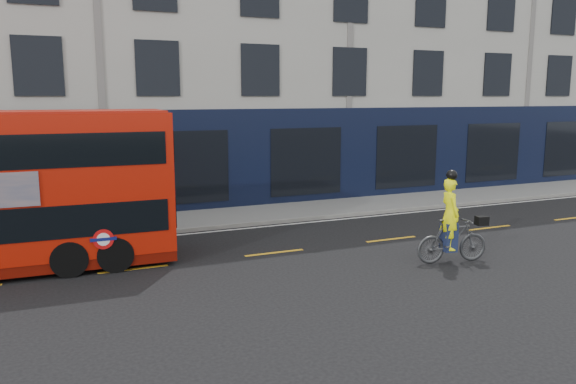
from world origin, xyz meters
TOP-DOWN VIEW (x-y plane):
  - ground at (0.00, 0.00)m, footprint 120.00×120.00m
  - pavement at (0.00, 6.50)m, footprint 60.00×3.00m
  - kerb at (0.00, 5.00)m, footprint 60.00×0.12m
  - building_terrace at (0.00, 12.94)m, footprint 50.00×10.07m
  - road_edge_line at (0.00, 4.70)m, footprint 58.00×0.10m
  - lane_dashes at (0.00, 1.50)m, footprint 58.00×0.12m
  - cyclist at (8.09, -1.27)m, footprint 2.11×0.93m

SIDE VIEW (x-z plane):
  - ground at x=0.00m, z-range 0.00..0.00m
  - road_edge_line at x=0.00m, z-range 0.00..0.01m
  - lane_dashes at x=0.00m, z-range 0.00..0.01m
  - pavement at x=0.00m, z-range 0.00..0.12m
  - kerb at x=0.00m, z-range 0.00..0.13m
  - cyclist at x=8.09m, z-range -0.43..2.14m
  - building_terrace at x=0.00m, z-range -0.01..14.99m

